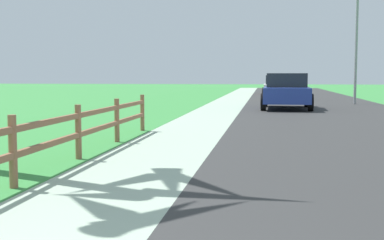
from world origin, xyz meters
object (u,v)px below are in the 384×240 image
(parked_suv_blue, at_px, (286,91))
(parked_car_white, at_px, (279,87))
(street_lamp, at_px, (359,33))
(parked_car_red, at_px, (279,85))

(parked_suv_blue, distance_m, parked_car_white, 8.40)
(parked_suv_blue, bearing_deg, street_lamp, 47.26)
(parked_suv_blue, relative_size, street_lamp, 0.75)
(parked_car_white, relative_size, street_lamp, 0.80)
(street_lamp, bearing_deg, parked_car_white, 131.74)
(parked_suv_blue, height_order, street_lamp, street_lamp)
(parked_suv_blue, bearing_deg, parked_car_white, 90.88)
(parked_car_red, height_order, street_lamp, street_lamp)
(parked_car_white, distance_m, street_lamp, 6.49)
(parked_suv_blue, relative_size, parked_car_white, 0.93)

